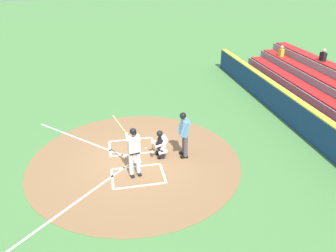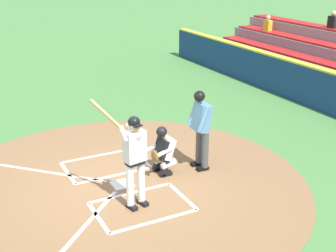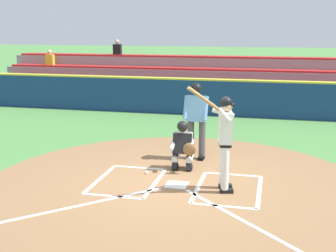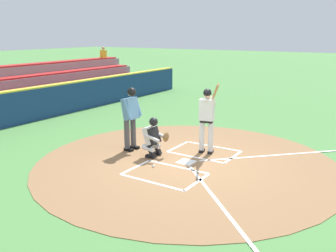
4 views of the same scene
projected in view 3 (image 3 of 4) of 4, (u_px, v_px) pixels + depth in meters
ground_plane at (177, 185)px, 9.19m from camera, size 120.00×120.00×0.00m
dirt_circle at (177, 185)px, 9.19m from camera, size 8.00×8.00×0.01m
home_plate_and_chalk at (166, 201)px, 8.36m from camera, size 7.93×4.91×0.01m
batter at (225, 137)px, 8.64m from camera, size 0.85×0.86×2.13m
catcher at (183, 145)px, 10.05m from camera, size 0.61×0.60×1.13m
plate_umpire at (196, 116)px, 10.75m from camera, size 0.59×0.43×1.86m
baseball at (147, 173)px, 9.86m from camera, size 0.07×0.07×0.07m
backstop_wall at (221, 97)px, 16.17m from camera, size 22.00×0.36×1.31m
bleacher_stand at (229, 86)px, 18.73m from camera, size 20.00×3.40×2.55m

